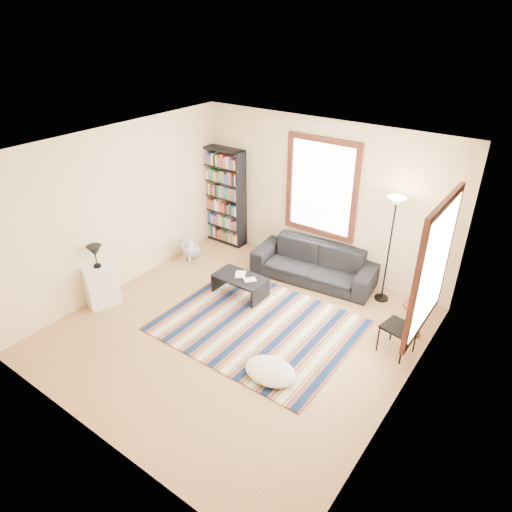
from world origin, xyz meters
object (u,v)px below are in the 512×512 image
Objects in this scene: coffee_table at (240,286)px; sofa at (314,263)px; side_table at (413,319)px; folding_chair at (399,327)px; white_cabinet at (101,285)px; floor_lamp at (389,251)px; floor_cushion at (270,371)px; dog at (191,246)px; bookshelf at (225,197)px.

sofa is at bearing 57.59° from coffee_table.
side_table is (2.01, -0.53, -0.05)m from sofa.
sofa is 2.08m from side_table.
folding_chair is 4.76m from white_cabinet.
floor_lamp is 2.16× the size of folding_chair.
floor_cushion is 1.92m from folding_chair.
side_table is 1.05× the size of dog.
floor_cushion is 2.84m from floor_lamp.
coffee_table is 1.67× the size of side_table.
floor_cushion is 1.37× the size of side_table.
folding_chair is at bearing 39.80° from white_cabinet.
floor_cushion is at bearing -41.02° from coffee_table.
floor_lamp is 1.18m from side_table.
white_cabinet reaches higher than sofa.
floor_lamp is (3.57, -0.17, -0.07)m from bookshelf.
folding_chair is (-0.05, -0.55, 0.16)m from side_table.
bookshelf is 3.11m from white_cabinet.
dog is (0.11, 2.04, -0.09)m from white_cabinet.
coffee_table is 2.54m from floor_lamp.
floor_cushion is 1.06× the size of white_cabinet.
folding_chair is (1.96, -1.08, 0.11)m from sofa.
side_table is at bearing -10.58° from bookshelf.
coffee_table is at bearing 61.18° from white_cabinet.
floor_cushion is at bearing 22.55° from white_cabinet.
white_cabinet reaches higher than coffee_table.
white_cabinet is at bearing -153.67° from side_table.
sofa reaches higher than coffee_table.
floor_lamp is 4.76m from white_cabinet.
dog is at bearing -169.64° from sofa.
sofa is 3.17× the size of white_cabinet.
floor_lamp is (1.28, 0.10, 0.61)m from sofa.
floor_lamp reaches higher than sofa.
coffee_table is 2.87m from side_table.
side_table is 4.39m from dog.
sofa is 4.11× the size of side_table.
dog is at bearing 149.72° from floor_cushion.
coffee_table is at bearing -23.73° from dog.
side_table is (4.31, -0.80, -0.73)m from bookshelf.
folding_chair is 1.23× the size of white_cabinet.
floor_cushion is (3.08, -2.83, -0.91)m from bookshelf.
folding_chair reaches higher than floor_cushion.
floor_lamp is at bearing 139.24° from side_table.
side_table is at bearing -40.76° from floor_lamp.
bookshelf is 2.70× the size of floor_cushion.
bookshelf is at bearing 166.76° from sofa.
floor_lamp is at bearing 56.35° from white_cabinet.
floor_cushion is at bearing -100.43° from floor_lamp.
bookshelf is 4.28m from floor_cushion.
floor_lamp is at bearing 79.57° from floor_cushion.
sofa reaches higher than side_table.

